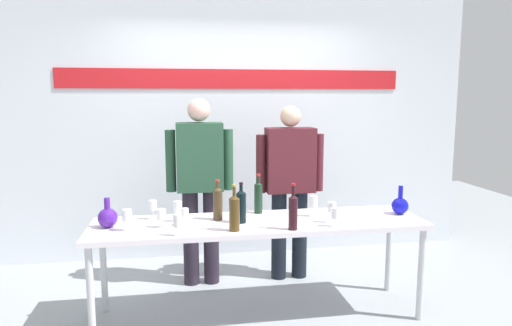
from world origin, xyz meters
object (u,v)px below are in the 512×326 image
object	(u,v)px
display_table	(259,228)
wine_glass_left_3	(178,207)
wine_glass_right_1	(332,208)
wine_glass_left_0	(153,206)
decanter_blue_left	(108,217)
wine_bottle_1	(218,202)
wine_glass_right_0	(335,214)
wine_glass_left_4	(185,213)
wine_bottle_2	(241,205)
wine_glass_left_2	(127,216)
wine_bottle_0	(234,212)
presenter_right	(290,181)
wine_bottle_4	(293,211)
wine_glass_left_5	(161,215)
wine_glass_right_2	(314,202)
presenter_left	(200,180)
decanter_blue_right	(400,205)
wine_bottle_3	(258,196)
wine_glass_left_1	(177,221)

from	to	relation	value
display_table	wine_glass_left_3	size ratio (longest dim) A/B	15.99
wine_glass_left_3	wine_glass_right_1	world-z (taller)	same
wine_glass_left_0	wine_glass_left_3	size ratio (longest dim) A/B	0.94
wine_glass_left_0	decanter_blue_left	bearing A→B (deg)	-151.53
wine_bottle_1	wine_glass_right_0	xyz separation A→B (m)	(0.83, -0.33, -0.04)
wine_glass_left_0	wine_glass_left_4	world-z (taller)	wine_glass_left_0
wine_glass_left_3	wine_bottle_2	bearing A→B (deg)	-12.71
wine_glass_left_4	decanter_blue_left	bearing A→B (deg)	174.67
wine_glass_left_2	wine_bottle_2	bearing A→B (deg)	5.39
wine_glass_left_2	wine_glass_right_1	size ratio (longest dim) A/B	0.98
wine_bottle_0	wine_bottle_1	bearing A→B (deg)	106.09
presenter_right	wine_glass_left_4	world-z (taller)	presenter_right
wine_bottle_4	wine_glass_left_4	distance (m)	0.80
wine_glass_left_5	wine_glass_right_2	bearing A→B (deg)	5.55
wine_glass_right_1	wine_bottle_4	bearing A→B (deg)	-158.57
decanter_blue_left	presenter_left	world-z (taller)	presenter_left
decanter_blue_right	wine_bottle_4	bearing A→B (deg)	-163.84
wine_bottle_2	wine_glass_right_1	distance (m)	0.68
decanter_blue_right	wine_glass_left_4	distance (m)	1.72
wine_glass_left_5	wine_glass_right_0	distance (m)	1.27
wine_bottle_3	wine_glass_left_3	xyz separation A→B (m)	(-0.65, -0.15, -0.03)
display_table	presenter_left	bearing A→B (deg)	120.07
wine_glass_left_2	wine_glass_right_2	size ratio (longest dim) A/B	0.94
wine_bottle_1	wine_bottle_4	world-z (taller)	wine_bottle_4
wine_glass_left_1	wine_glass_left_2	xyz separation A→B (m)	(-0.35, 0.18, 0.01)
wine_glass_left_0	wine_glass_left_4	xyz separation A→B (m)	(0.24, -0.22, -0.01)
wine_bottle_0	wine_glass_right_1	xyz separation A→B (m)	(0.75, 0.09, -0.02)
decanter_blue_right	wine_glass_left_0	world-z (taller)	decanter_blue_right
decanter_blue_left	wine_glass_left_0	size ratio (longest dim) A/B	1.47
wine_glass_right_1	wine_bottle_3	bearing A→B (deg)	143.22
wine_bottle_0	wine_glass_left_2	bearing A→B (deg)	170.61
wine_bottle_2	wine_bottle_4	world-z (taller)	wine_bottle_4
display_table	wine_glass_left_1	xyz separation A→B (m)	(-0.62, -0.27, 0.16)
wine_glass_left_1	presenter_right	bearing A→B (deg)	43.76
decanter_blue_left	wine_bottle_2	xyz separation A→B (m)	(0.98, -0.04, 0.06)
display_table	decanter_blue_left	distance (m)	1.12
wine_glass_right_2	wine_glass_left_2	bearing A→B (deg)	-173.48
wine_bottle_1	wine_bottle_3	distance (m)	0.37
presenter_right	wine_glass_left_3	size ratio (longest dim) A/B	10.26
display_table	wine_glass_left_4	world-z (taller)	wine_glass_left_4
wine_bottle_3	wine_glass_left_3	bearing A→B (deg)	-166.68
wine_bottle_1	wine_glass_left_0	world-z (taller)	wine_bottle_1
wine_glass_right_1	wine_glass_right_2	world-z (taller)	wine_glass_right_2
wine_glass_left_0	wine_glass_left_1	world-z (taller)	same
wine_bottle_2	wine_glass_right_0	bearing A→B (deg)	-18.18
presenter_right	wine_bottle_2	distance (m)	0.92
display_table	wine_glass_right_0	size ratio (longest dim) A/B	18.20
wine_glass_left_4	wine_glass_right_2	world-z (taller)	wine_glass_right_2
decanter_blue_right	wine_bottle_3	size ratio (longest dim) A/B	0.72
decanter_blue_right	wine_glass_right_0	xyz separation A→B (m)	(-0.64, -0.25, 0.02)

